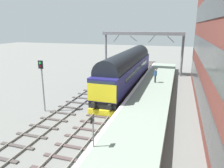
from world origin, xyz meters
name	(u,v)px	position (x,y,z in m)	size (l,w,h in m)	color
ground_plane	(107,109)	(0.00, 0.00, 0.00)	(140.00, 140.00, 0.00)	slate
track_main	(107,109)	(0.00, 0.00, 0.05)	(2.50, 60.00, 0.15)	gray
track_adjacent_west	(74,105)	(-3.47, 0.00, 0.06)	(2.50, 60.00, 0.15)	slate
station_platform	(145,109)	(3.60, 0.00, 0.50)	(4.00, 44.00, 1.01)	gray
diesel_locomotive	(127,68)	(0.00, 8.00, 2.49)	(2.74, 19.18, 4.68)	black
signal_post_near	(42,81)	(-5.32, -2.13, 2.91)	(0.44, 0.22, 4.70)	gray
platform_number_sign	(93,127)	(1.87, -7.86, 2.23)	(0.10, 0.44, 1.82)	slate
waiting_passenger	(155,74)	(3.55, 7.57, 1.99)	(0.46, 0.46, 1.64)	#282731
overhead_footbridge	(143,36)	(0.31, 16.69, 6.10)	(12.77, 2.00, 6.73)	slate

